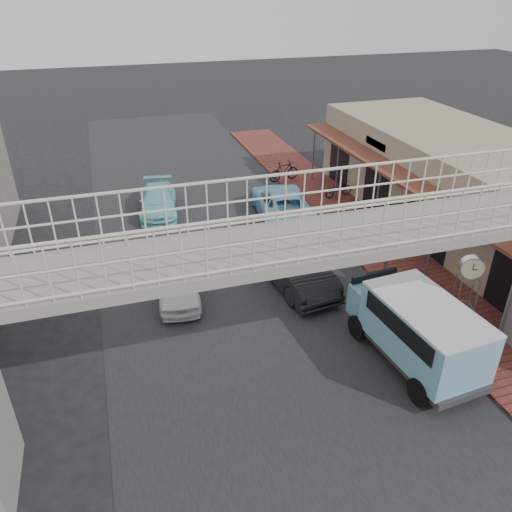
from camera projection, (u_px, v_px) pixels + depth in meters
ground at (261, 326)px, 16.40m from camera, size 120.00×120.00×0.00m
road_strip at (261, 326)px, 16.40m from camera, size 10.00×60.00×0.01m
sidewalk at (388, 254)px, 20.57m from camera, size 3.00×40.00×0.10m
shophouse_row at (473, 189)px, 21.62m from camera, size 7.20×18.00×4.00m
footbridge at (314, 316)px, 11.52m from camera, size 16.40×2.40×6.34m
white_hatchback at (178, 282)px, 17.62m from camera, size 1.85×3.71×1.21m
dark_sedan at (292, 264)px, 18.41m from camera, size 2.22×4.92×1.57m
angkot_curb at (282, 203)px, 23.62m from camera, size 3.05×5.46×1.44m
angkot_far at (158, 201)px, 24.10m from camera, size 2.26×4.39×1.22m
angkot_van at (419, 325)px, 14.22m from camera, size 2.34×4.54×2.15m
motorcycle_near at (338, 189)px, 25.75m from camera, size 1.69×0.87×0.85m
motorcycle_far at (284, 171)px, 27.71m from camera, size 1.90×0.84×1.10m
street_clock at (471, 271)px, 14.57m from camera, size 0.75×0.73×2.91m
arrow_sign at (416, 215)px, 17.42m from camera, size 2.00×1.31×3.33m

